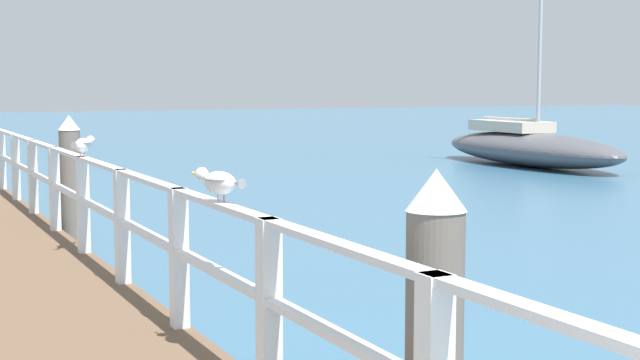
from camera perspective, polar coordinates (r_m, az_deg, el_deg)
pier_railing at (r=9.89m, az=-14.89°, el=-0.82°), size 0.12×16.89×1.04m
dock_piling_near at (r=4.39m, az=7.28°, el=-10.97°), size 0.29×0.29×1.80m
dock_piling_far at (r=12.54m, az=-15.62°, el=-0.08°), size 0.29×0.29×1.80m
seagull_foreground at (r=5.77m, az=-6.46°, el=-0.08°), size 0.25×0.46×0.21m
seagull_background at (r=9.77m, az=-14.86°, el=2.23°), size 0.33×0.40×0.21m
boat_1 at (r=25.46m, az=13.12°, el=2.07°), size 2.38×7.35×8.67m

